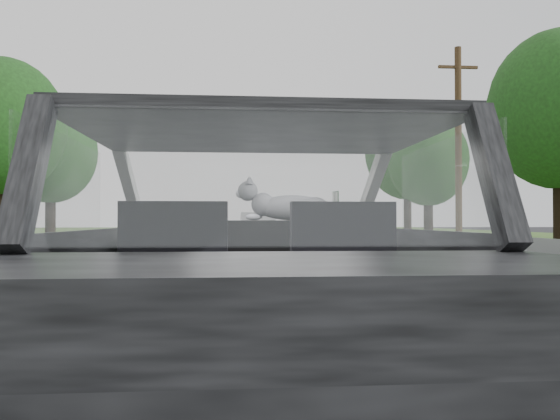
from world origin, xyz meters
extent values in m
plane|color=#26262B|center=(0.00, 0.00, 0.00)|extent=(140.00, 140.00, 0.00)
cube|color=black|center=(0.00, 0.00, 0.72)|extent=(1.80, 4.00, 1.45)
cube|color=black|center=(0.00, 0.62, 0.85)|extent=(1.58, 0.45, 0.30)
cube|color=black|center=(-0.40, -0.29, 0.88)|extent=(0.50, 0.72, 0.42)
cube|color=black|center=(0.40, -0.29, 0.88)|extent=(0.50, 0.72, 0.42)
torus|color=black|center=(-0.40, 0.33, 0.92)|extent=(0.36, 0.36, 0.04)
ellipsoid|color=gray|center=(0.26, 0.62, 1.10)|extent=(0.68, 0.32, 0.29)
cube|color=gray|center=(4.30, 10.00, 0.58)|extent=(0.05, 90.00, 0.32)
imported|color=silver|center=(0.83, 19.32, 0.66)|extent=(1.62, 4.01, 1.31)
cube|color=#0E411A|center=(5.64, 27.79, 1.32)|extent=(0.23, 1.06, 2.63)
cylinder|color=#402D1B|center=(7.74, 15.58, 3.56)|extent=(0.29, 0.29, 7.11)
camera|label=1|loc=(-0.12, -2.98, 1.00)|focal=35.00mm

